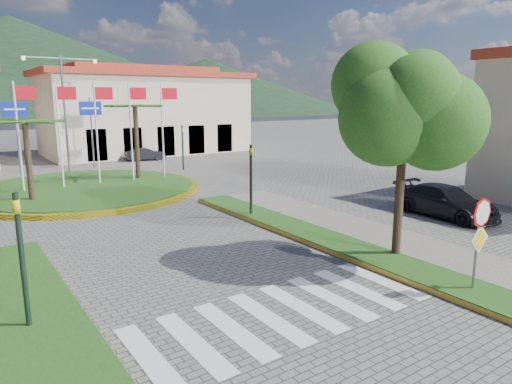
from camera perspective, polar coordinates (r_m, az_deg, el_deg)
sidewalk_right at (r=14.68m, az=27.59°, el=-9.93°), size 4.00×28.00×0.15m
verge_right at (r=13.68m, az=25.19°, el=-11.19°), size 1.60×28.00×0.18m
crosswalk at (r=11.50m, az=3.22°, el=-14.89°), size 8.00×3.00×0.01m
roundabout_island at (r=27.32m, az=-20.59°, el=0.43°), size 12.70×12.70×6.00m
stop_sign at (r=13.22m, az=26.18°, el=-4.27°), size 0.80×0.11×2.65m
deciduous_tree at (r=14.94m, az=18.21°, el=11.21°), size 3.60×3.60×6.80m
traffic_light_left at (r=11.13m, az=-27.31°, el=-6.41°), size 0.15×0.18×3.20m
traffic_light_right at (r=19.68m, az=-0.64°, el=2.30°), size 0.15×0.18×3.20m
traffic_light_far at (r=33.50m, az=-9.16°, el=6.04°), size 0.18×0.15×3.20m
direction_sign_west at (r=35.37m, az=-27.81°, el=7.73°), size 1.60×0.14×5.20m
direction_sign_east at (r=36.33m, az=-19.91°, el=8.44°), size 1.60×0.14×5.20m
street_lamp_centre at (r=34.89m, az=-22.82°, el=9.71°), size 4.80×0.16×8.00m
building_right at (r=45.18m, az=-13.61°, el=9.78°), size 19.08×9.54×8.05m
hill_far_mid at (r=165.77m, az=-28.06°, el=13.76°), size 180.00×180.00×30.00m
hill_far_east at (r=158.72m, az=-6.04°, el=13.01°), size 120.00×120.00×18.00m
car_dark_b at (r=39.45m, az=-13.67°, el=4.63°), size 3.38×1.60×1.07m
car_side_right at (r=21.77m, az=22.61°, el=-1.07°), size 2.16×4.81×1.37m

